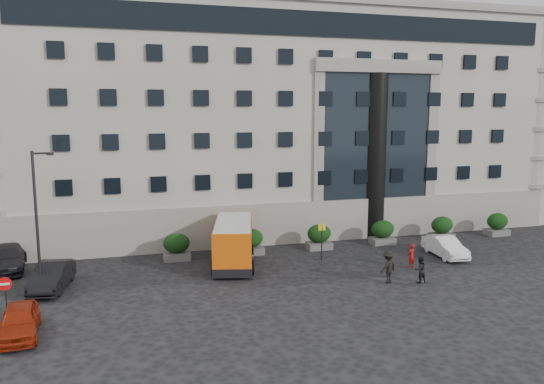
{
  "coord_description": "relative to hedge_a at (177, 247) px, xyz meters",
  "views": [
    {
      "loc": [
        -7.57,
        -27.76,
        10.13
      ],
      "look_at": [
        1.72,
        4.15,
        5.0
      ],
      "focal_mm": 35.0,
      "sensor_mm": 36.0,
      "label": 1
    }
  ],
  "objects": [
    {
      "name": "parked_car_b",
      "position": [
        -7.5,
        -4.07,
        -0.16
      ],
      "size": [
        2.33,
        4.84,
        1.53
      ],
      "primitive_type": "imported",
      "rotation": [
        0.0,
        0.0,
        -0.16
      ],
      "color": "black",
      "rests_on": "ground"
    },
    {
      "name": "hedge_e",
      "position": [
        20.8,
        0.0,
        0.0
      ],
      "size": [
        1.8,
        1.26,
        1.84
      ],
      "color": "#555552",
      "rests_on": "ground"
    },
    {
      "name": "hedge_d",
      "position": [
        15.6,
        0.0,
        0.0
      ],
      "size": [
        1.8,
        1.26,
        1.84
      ],
      "color": "#555552",
      "rests_on": "ground"
    },
    {
      "name": "bus_stop_sign",
      "position": [
        9.5,
        -2.8,
        0.8
      ],
      "size": [
        0.5,
        0.08,
        2.52
      ],
      "color": "#262628",
      "rests_on": "ground"
    },
    {
      "name": "parked_car_a",
      "position": [
        -8.19,
        -10.51,
        -0.23
      ],
      "size": [
        1.95,
        4.22,
        1.4
      ],
      "primitive_type": "imported",
      "rotation": [
        0.0,
        0.0,
        0.07
      ],
      "color": "#96220A",
      "rests_on": "ground"
    },
    {
      "name": "hedge_f",
      "position": [
        26.0,
        0.0,
        0.0
      ],
      "size": [
        1.8,
        1.26,
        1.84
      ],
      "color": "#555552",
      "rests_on": "ground"
    },
    {
      "name": "pedestrian_c",
      "position": [
        11.49,
        -8.41,
        0.05
      ],
      "size": [
        1.45,
        1.19,
        1.95
      ],
      "primitive_type": "imported",
      "rotation": [
        0.0,
        0.0,
        3.58
      ],
      "color": "black",
      "rests_on": "ground"
    },
    {
      "name": "hedge_b",
      "position": [
        5.2,
        0.0,
        0.0
      ],
      "size": [
        1.8,
        1.26,
        1.84
      ],
      "color": "#555552",
      "rests_on": "ground"
    },
    {
      "name": "minibus",
      "position": [
        3.51,
        -2.17,
        0.68
      ],
      "size": [
        4.02,
        7.34,
        2.91
      ],
      "rotation": [
        0.0,
        0.0,
        -0.24
      ],
      "color": "#E85B0A",
      "rests_on": "ground"
    },
    {
      "name": "hedge_c",
      "position": [
        10.4,
        0.0,
        0.0
      ],
      "size": [
        1.8,
        1.26,
        1.84
      ],
      "color": "#555552",
      "rests_on": "ground"
    },
    {
      "name": "parked_car_c",
      "position": [
        -10.7,
        0.71,
        -0.16
      ],
      "size": [
        2.62,
        5.46,
        1.53
      ],
      "primitive_type": "imported",
      "rotation": [
        0.0,
        0.0,
        0.09
      ],
      "color": "black",
      "rests_on": "ground"
    },
    {
      "name": "parked_car_d",
      "position": [
        -11.15,
        3.42,
        -0.23
      ],
      "size": [
        3.14,
        5.35,
        1.4
      ],
      "primitive_type": "imported",
      "rotation": [
        0.0,
        0.0,
        0.17
      ],
      "color": "black",
      "rests_on": "ground"
    },
    {
      "name": "no_entry_sign",
      "position": [
        -9.0,
        -8.84,
        0.72
      ],
      "size": [
        0.64,
        0.16,
        2.32
      ],
      "color": "#262628",
      "rests_on": "ground"
    },
    {
      "name": "entrance_column",
      "position": [
        16.0,
        2.5,
        5.57
      ],
      "size": [
        1.8,
        1.8,
        13.0
      ],
      "primitive_type": "cylinder",
      "color": "black",
      "rests_on": "ground"
    },
    {
      "name": "hedge_a",
      "position": [
        0.0,
        0.0,
        0.0
      ],
      "size": [
        1.8,
        1.26,
        1.84
      ],
      "color": "#555552",
      "rests_on": "ground"
    },
    {
      "name": "ground",
      "position": [
        4.0,
        -7.8,
        -0.93
      ],
      "size": [
        120.0,
        120.0,
        0.0
      ],
      "primitive_type": "plane",
      "color": "black",
      "rests_on": "ground"
    },
    {
      "name": "street_lamp",
      "position": [
        -7.94,
        -4.8,
        3.44
      ],
      "size": [
        1.16,
        0.18,
        8.0
      ],
      "color": "#262628",
      "rests_on": "ground"
    },
    {
      "name": "pedestrian_a",
      "position": [
        14.47,
        -6.05,
        -0.15
      ],
      "size": [
        0.67,
        0.55,
        1.56
      ],
      "primitive_type": "imported",
      "rotation": [
        0.0,
        0.0,
        3.5
      ],
      "color": "#9F0F14",
      "rests_on": "ground"
    },
    {
      "name": "pedestrian_b",
      "position": [
        13.32,
        -8.93,
        -0.13
      ],
      "size": [
        0.88,
        0.74,
        1.61
      ],
      "primitive_type": "imported",
      "rotation": [
        0.0,
        0.0,
        3.33
      ],
      "color": "black",
      "rests_on": "ground"
    },
    {
      "name": "red_truck",
      "position": [
        -8.7,
        8.28,
        0.45
      ],
      "size": [
        2.85,
        5.24,
        2.7
      ],
      "rotation": [
        0.0,
        0.0,
        0.13
      ],
      "color": "maroon",
      "rests_on": "ground"
    },
    {
      "name": "civic_building",
      "position": [
        10.0,
        14.2,
        8.07
      ],
      "size": [
        44.0,
        24.0,
        18.0
      ],
      "primitive_type": "cube",
      "color": "#9A9688",
      "rests_on": "ground"
    },
    {
      "name": "white_taxi",
      "position": [
        18.13,
        -4.37,
        -0.22
      ],
      "size": [
        1.82,
        4.38,
        1.41
      ],
      "primitive_type": "imported",
      "rotation": [
        0.0,
        0.0,
        -0.08
      ],
      "color": "white",
      "rests_on": "ground"
    }
  ]
}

